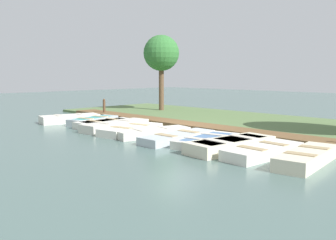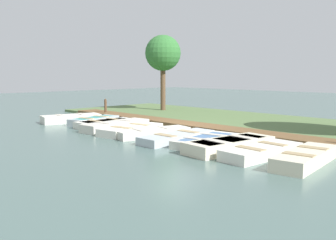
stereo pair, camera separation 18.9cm
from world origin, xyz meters
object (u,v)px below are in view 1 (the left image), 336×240
at_px(rowboat_6, 178,137).
at_px(rowboat_7, 207,140).
at_px(mooring_post_near, 104,108).
at_px(rowboat_1, 93,121).
at_px(rowboat_2, 104,123).
at_px(rowboat_5, 153,132).
at_px(park_tree_far_left, 161,54).
at_px(rowboat_0, 70,118).
at_px(rowboat_10, 307,157).
at_px(rowboat_3, 116,126).
at_px(rowboat_9, 263,151).
at_px(rowboat_8, 231,145).
at_px(rowboat_4, 131,130).

height_order(rowboat_6, rowboat_7, rowboat_6).
bearing_deg(mooring_post_near, rowboat_1, 44.45).
bearing_deg(rowboat_2, rowboat_1, -97.57).
bearing_deg(rowboat_5, mooring_post_near, -97.65).
relative_size(rowboat_1, park_tree_far_left, 0.57).
relative_size(rowboat_1, mooring_post_near, 2.66).
relative_size(rowboat_0, rowboat_10, 0.99).
xyz_separation_m(rowboat_3, rowboat_9, (0.10, 8.11, -0.02)).
bearing_deg(rowboat_7, park_tree_far_left, -133.89).
bearing_deg(rowboat_6, rowboat_2, -93.94).
xyz_separation_m(rowboat_3, rowboat_8, (0.08, 6.80, 0.01)).
distance_m(rowboat_4, mooring_post_near, 6.78).
xyz_separation_m(rowboat_0, rowboat_5, (-0.12, 6.70, -0.04)).
height_order(rowboat_0, rowboat_7, rowboat_0).
distance_m(rowboat_2, rowboat_4, 2.66).
distance_m(rowboat_10, mooring_post_near, 14.55).
bearing_deg(rowboat_0, rowboat_10, 102.66).
bearing_deg(rowboat_9, rowboat_2, -87.99).
bearing_deg(rowboat_6, rowboat_1, -94.93).
bearing_deg(rowboat_4, rowboat_1, -108.06).
bearing_deg(rowboat_3, mooring_post_near, -125.31).
distance_m(rowboat_7, park_tree_far_left, 12.84).
relative_size(rowboat_6, rowboat_10, 1.05).
bearing_deg(rowboat_10, rowboat_4, -96.02).
distance_m(rowboat_1, park_tree_far_left, 8.17).
bearing_deg(rowboat_5, rowboat_4, -69.75).
bearing_deg(rowboat_10, rowboat_6, -96.78).
relative_size(rowboat_0, rowboat_4, 0.98).
distance_m(rowboat_3, rowboat_10, 9.57).
bearing_deg(rowboat_0, rowboat_2, 108.84).
relative_size(rowboat_2, rowboat_3, 0.83).
distance_m(rowboat_2, rowboat_9, 9.34).
bearing_deg(rowboat_4, rowboat_0, -100.53).
bearing_deg(rowboat_3, rowboat_4, 76.51).
bearing_deg(rowboat_5, rowboat_9, 101.24).
height_order(rowboat_3, mooring_post_near, mooring_post_near).
height_order(rowboat_0, rowboat_6, rowboat_0).
height_order(rowboat_7, mooring_post_near, mooring_post_near).
height_order(rowboat_5, mooring_post_near, mooring_post_near).
relative_size(rowboat_6, rowboat_8, 0.98).
bearing_deg(park_tree_far_left, rowboat_1, 15.99).
xyz_separation_m(rowboat_2, rowboat_9, (0.29, 9.33, 0.01)).
distance_m(rowboat_1, rowboat_10, 12.05).
bearing_deg(rowboat_2, rowboat_9, 88.60).
relative_size(rowboat_3, rowboat_5, 1.07).
height_order(rowboat_8, park_tree_far_left, park_tree_far_left).
height_order(rowboat_5, park_tree_far_left, park_tree_far_left).
height_order(rowboat_10, park_tree_far_left, park_tree_far_left).
distance_m(rowboat_5, rowboat_6, 1.54).
xyz_separation_m(rowboat_3, rowboat_5, (0.01, 2.69, -0.03)).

